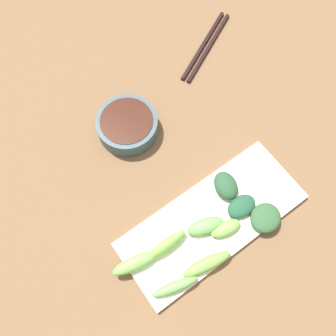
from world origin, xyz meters
TOP-DOWN VIEW (x-y plane):
  - tabletop at (0.00, 0.00)m, footprint 2.10×2.10m
  - sauce_bowl at (-0.18, -0.03)m, footprint 0.13×0.13m
  - serving_plate at (0.09, -0.01)m, footprint 0.15×0.38m
  - broccoli_stalk_0 at (0.08, -0.18)m, footprint 0.04×0.09m
  - broccoli_stalk_1 at (0.10, -0.03)m, footprint 0.05×0.08m
  - broccoli_leafy_2 at (0.15, 0.08)m, footprint 0.07×0.07m
  - broccoli_stalk_3 at (0.16, -0.07)m, footprint 0.04×0.10m
  - broccoli_leafy_4 at (0.11, 0.05)m, footprint 0.04×0.06m
  - broccoli_stalk_5 at (0.08, -0.11)m, footprint 0.02×0.09m
  - broccoli_leafy_6 at (0.06, 0.06)m, footprint 0.07×0.06m
  - broccoli_stalk_7 at (0.15, -0.14)m, footprint 0.04×0.09m
  - broccoli_stalk_8 at (0.12, -0.00)m, footprint 0.04×0.07m
  - chopsticks at (-0.26, 0.25)m, footprint 0.12×0.22m

SIDE VIEW (x-z plane):
  - tabletop at x=0.00m, z-range 0.00..0.02m
  - chopsticks at x=-0.26m, z-range 0.02..0.03m
  - serving_plate at x=0.09m, z-range 0.02..0.03m
  - broccoli_leafy_4 at x=0.11m, z-range 0.03..0.05m
  - broccoli_stalk_8 at x=0.12m, z-range 0.03..0.05m
  - broccoli_stalk_3 at x=0.16m, z-range 0.03..0.05m
  - broccoli_stalk_7 at x=0.15m, z-range 0.03..0.05m
  - broccoli_leafy_2 at x=0.15m, z-range 0.03..0.06m
  - sauce_bowl at x=-0.18m, z-range 0.02..0.07m
  - broccoli_stalk_1 at x=0.10m, z-range 0.03..0.06m
  - broccoli_stalk_0 at x=0.08m, z-range 0.03..0.06m
  - broccoli_leafy_6 at x=0.06m, z-range 0.03..0.06m
  - broccoli_stalk_5 at x=0.08m, z-range 0.03..0.06m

